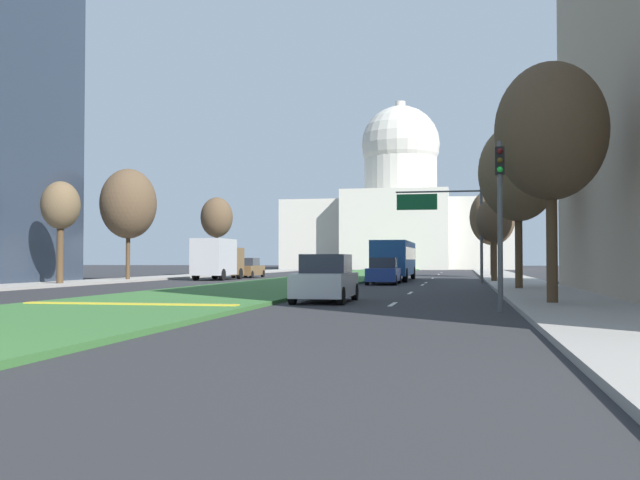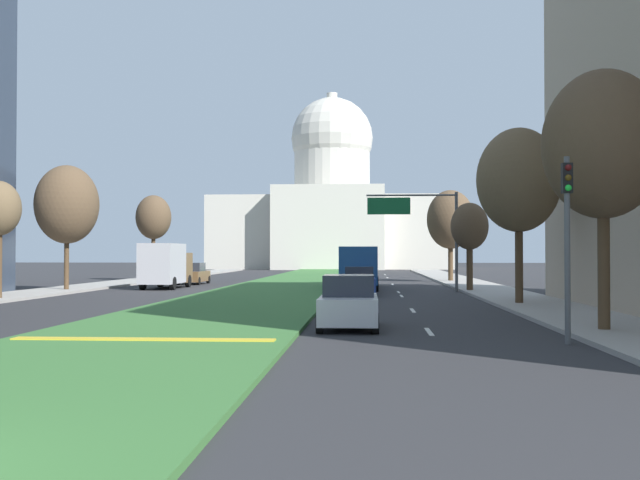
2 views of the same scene
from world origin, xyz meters
name	(u,v)px [view 2 (image 2 of 2)]	position (x,y,z in m)	size (l,w,h in m)	color
ground_plane	(300,281)	(0.00, 59.08, 0.00)	(260.00, 260.00, 0.00)	#2B2B2D
grass_median	(293,283)	(0.00, 53.17, 0.07)	(8.09, 106.35, 0.14)	#386B33
median_curb_nose	(143,339)	(0.00, 12.95, 0.16)	(7.28, 0.50, 0.04)	gold
lane_dashes_right	(396,288)	(8.11, 46.28, 0.00)	(0.16, 65.91, 0.01)	silver
sidewalk_left	(97,286)	(-14.17, 47.27, 0.07)	(4.00, 106.35, 0.15)	#9E9991
sidewalk_right	(479,287)	(14.17, 47.27, 0.07)	(4.00, 106.35, 0.15)	#9E9991
capitol_building	(332,211)	(0.00, 117.39, 9.67)	(39.06, 25.62, 29.75)	beige
traffic_light_near_right	(567,224)	(11.67, 13.87, 3.31)	(0.28, 0.35, 5.20)	#515456
overhead_guide_sign	(422,220)	(9.63, 41.42, 4.66)	(5.93, 0.20, 6.50)	#515456
street_tree_right_near	(603,145)	(13.50, 16.63, 5.90)	(3.75, 3.75, 8.28)	#4C3823
street_tree_right_mid	(519,181)	(13.37, 28.98, 6.01)	(4.01, 4.01, 8.54)	#4C3823
street_tree_left_far	(67,205)	(-13.66, 40.46, 5.72)	(4.14, 4.14, 8.32)	#4C3823
street_tree_right_far	(470,227)	(12.69, 41.31, 4.19)	(2.44, 2.44, 5.79)	#4C3823
street_tree_left_distant	(153,218)	(-13.25, 58.75, 5.73)	(3.18, 3.18, 7.77)	#4C3823
street_tree_right_distant	(450,220)	(13.30, 58.00, 5.43)	(4.10, 4.10, 8.02)	#4C3823
sedan_lead_stopped	(349,303)	(5.51, 17.83, 0.83)	(1.97, 4.21, 1.79)	#BCBCC1
sedan_midblock	(359,282)	(5.62, 37.32, 0.81)	(2.01, 4.69, 1.72)	navy
sedan_distant	(193,274)	(-8.06, 52.44, 0.81)	(1.92, 4.32, 1.74)	brown
box_truck_delivery	(166,265)	(-8.26, 44.88, 1.68)	(2.40, 6.40, 3.20)	brown
city_bus	(359,264)	(5.51, 45.90, 1.77)	(2.62, 11.00, 2.95)	#1E4C8C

